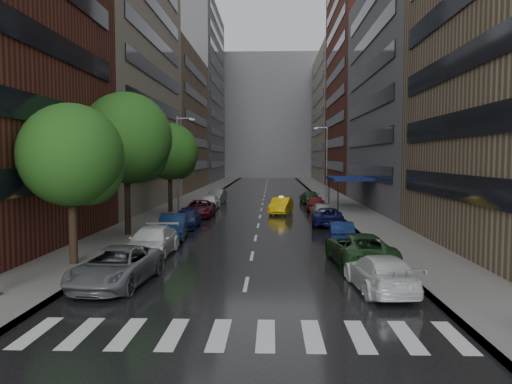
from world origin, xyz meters
TOP-DOWN VIEW (x-y plane):
  - ground at (0.00, 0.00)m, footprint 220.00×220.00m
  - road at (0.00, 50.00)m, footprint 14.00×140.00m
  - sidewalk_left at (-9.00, 50.00)m, footprint 4.00×140.00m
  - sidewalk_right at (9.00, 50.00)m, footprint 4.00×140.00m
  - crosswalk at (0.20, -2.00)m, footprint 13.15×2.80m
  - buildings_left at (-15.00, 58.79)m, footprint 8.00×108.00m
  - buildings_right at (15.00, 56.70)m, footprint 8.05×109.10m
  - building_far at (0.00, 118.00)m, footprint 40.00×14.00m
  - tree_near at (-8.60, 7.14)m, footprint 4.98×4.98m
  - tree_mid at (-8.60, 16.32)m, footprint 6.05×6.05m
  - tree_far at (-8.60, 30.34)m, footprint 5.37×5.37m
  - taxi at (1.93, 30.13)m, footprint 2.51×4.91m
  - parked_cars_left at (-5.40, 19.93)m, footprint 3.13×43.02m
  - parked_cars_right at (5.40, 19.52)m, footprint 3.11×42.91m
  - street_lamp_left at (-7.72, 30.00)m, footprint 1.74×0.22m
  - street_lamp_right at (7.72, 45.00)m, footprint 1.74×0.22m
  - awning at (8.98, 35.00)m, footprint 4.00×8.00m

SIDE VIEW (x-z plane):
  - ground at x=0.00m, z-range 0.00..0.00m
  - road at x=0.00m, z-range 0.00..0.01m
  - crosswalk at x=0.20m, z-range 0.01..0.02m
  - sidewalk_left at x=-9.00m, z-range 0.00..0.15m
  - sidewalk_right at x=9.00m, z-range 0.00..0.15m
  - parked_cars_right at x=5.40m, z-range -0.06..1.55m
  - parked_cars_left at x=-5.40m, z-range -0.04..1.55m
  - taxi at x=1.93m, z-range 0.00..1.54m
  - awning at x=8.98m, z-range 1.57..4.70m
  - street_lamp_left at x=-7.72m, z-range 0.39..9.39m
  - street_lamp_right at x=7.72m, z-range 0.39..9.39m
  - tree_near at x=-8.60m, z-range 1.46..9.39m
  - tree_far at x=-8.60m, z-range 1.58..10.14m
  - tree_mid at x=-8.60m, z-range 1.78..11.41m
  - buildings_right at x=15.00m, z-range -2.97..33.03m
  - buildings_left at x=-15.00m, z-range -3.01..34.99m
  - building_far at x=0.00m, z-range 0.00..32.00m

